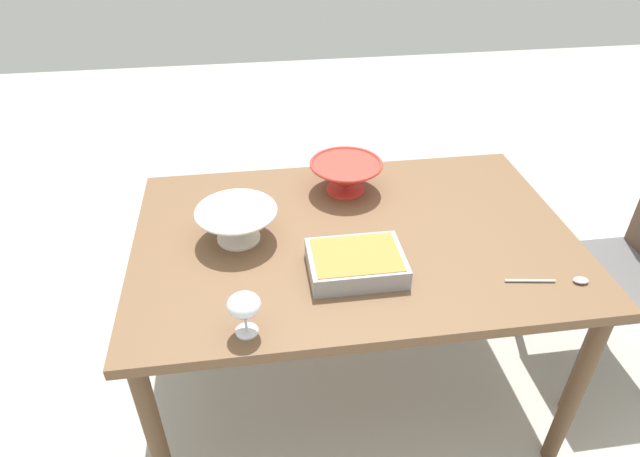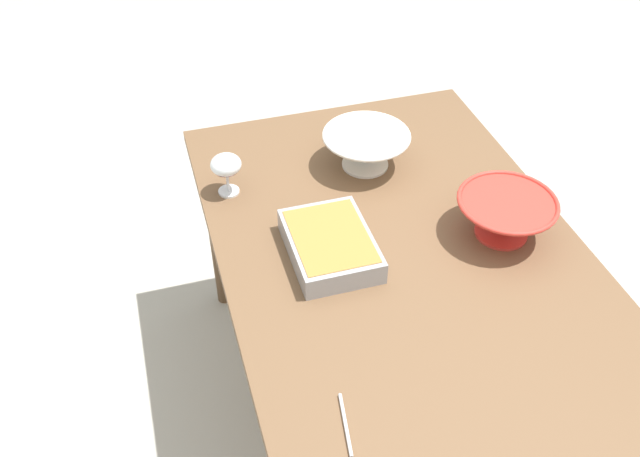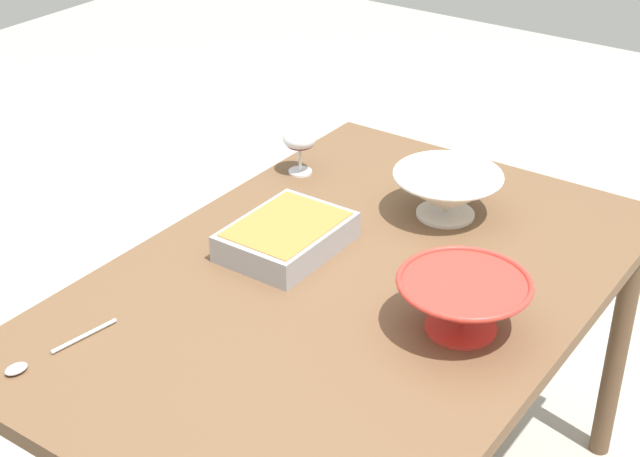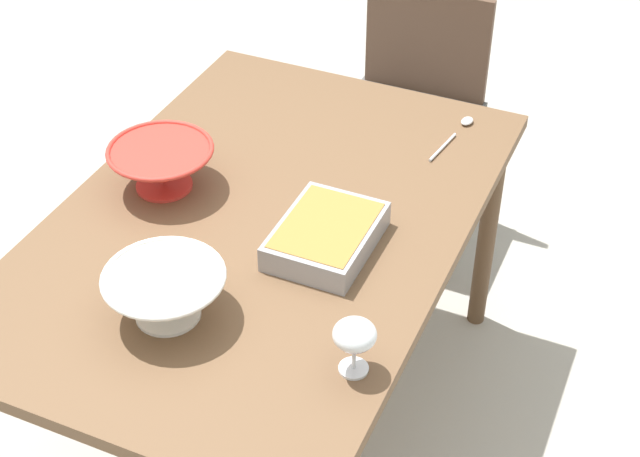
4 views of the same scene
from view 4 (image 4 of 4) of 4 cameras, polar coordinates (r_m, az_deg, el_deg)
The scene contains 8 objects.
ground_plane at distance 2.81m, azimuth -2.96°, elevation -11.48°, with size 8.00×8.00×0.00m, color #B2ADA3.
dining_table at distance 2.34m, azimuth -3.49°, elevation -0.84°, with size 1.42×0.94×0.74m.
chair at distance 3.25m, azimuth 5.51°, elevation 7.35°, with size 0.40×0.45×0.84m.
wine_glass at distance 1.86m, azimuth 2.07°, elevation -6.46°, with size 0.09×0.09×0.13m.
casserole_dish at distance 2.18m, azimuth 0.37°, elevation -0.35°, with size 0.28×0.21×0.06m.
mixing_bowl at distance 2.38m, azimuth -9.36°, elevation 3.70°, with size 0.26×0.26×0.12m.
small_bowl at distance 2.02m, azimuth -9.15°, elevation -3.80°, with size 0.26×0.26×0.11m.
serving_spoon at distance 2.62m, azimuth 8.26°, elevation 5.83°, with size 0.24×0.06×0.01m.
Camera 4 is at (-1.59, -0.86, 2.15)m, focal length 53.92 mm.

